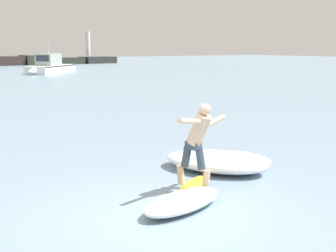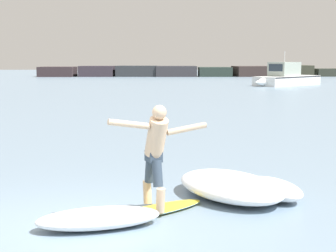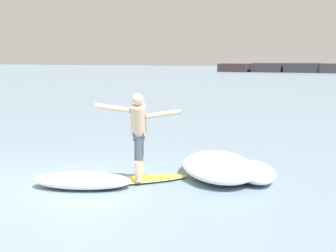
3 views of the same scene
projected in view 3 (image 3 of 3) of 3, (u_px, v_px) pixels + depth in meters
The scene contains 6 objects.
ground_plane at pixel (70, 186), 8.41m from camera, with size 200.00×200.00×0.00m, color #71899F.
surfboard at pixel (138, 180), 8.68m from camera, with size 1.85×1.56×0.21m.
surfer at pixel (139, 129), 8.45m from camera, with size 1.47×0.86×1.59m.
wave_foam_at_tail at pixel (255, 172), 8.78m from camera, with size 1.20×1.60×0.32m.
wave_foam_at_nose at pixel (83, 181), 8.26m from camera, with size 1.87×1.14×0.27m.
wave_foam_beside at pixel (219, 166), 9.05m from camera, with size 2.25×2.71×0.40m.
Camera 3 is at (4.43, -7.07, 2.32)m, focal length 50.00 mm.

